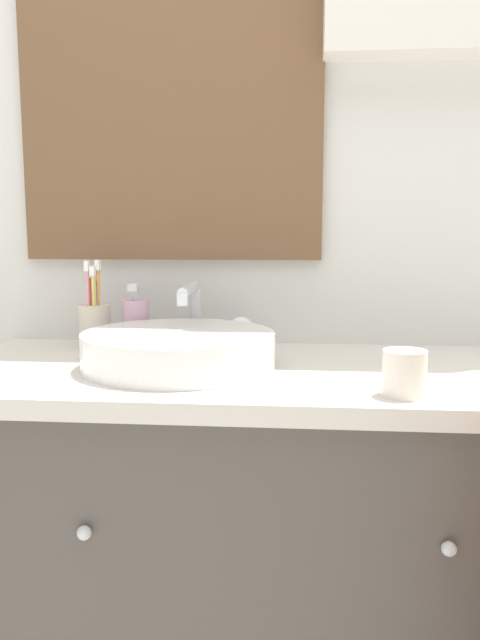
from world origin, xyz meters
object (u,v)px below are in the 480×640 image
(sink_basin, at_px, (181,348))
(drinking_cup, at_px, (404,373))
(soap_dispenser, at_px, (136,323))
(toothbrush_holder, at_px, (95,324))

(sink_basin, bearing_deg, drinking_cup, -25.07)
(drinking_cup, bearing_deg, soap_dispenser, 145.50)
(sink_basin, bearing_deg, soap_dispenser, 126.81)
(sink_basin, relative_size, toothbrush_holder, 2.15)
(toothbrush_holder, bearing_deg, soap_dispenser, 8.76)
(drinking_cup, bearing_deg, sink_basin, 154.93)
(soap_dispenser, height_order, drinking_cup, soap_dispenser)
(soap_dispenser, xyz_separation_m, drinking_cup, (0.53, -0.37, -0.02))
(sink_basin, relative_size, drinking_cup, 5.70)
(sink_basin, bearing_deg, toothbrush_holder, 143.63)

